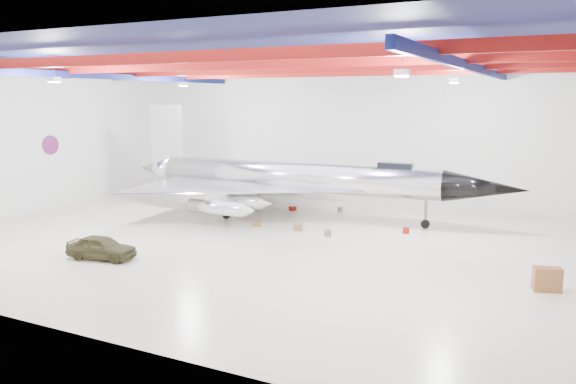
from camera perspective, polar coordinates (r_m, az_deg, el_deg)
The scene contains 16 objects.
floor at distance 34.48m, azimuth -2.72°, elevation -5.02°, with size 40.00×40.00×0.00m, color beige.
wall_back at distance 47.15m, azimuth 6.13°, elevation 5.66°, with size 40.00×40.00×0.00m, color silver.
wall_left at distance 46.60m, azimuth -24.91°, elevation 4.78°, with size 30.00×30.00×0.00m, color silver.
ceiling at distance 33.44m, azimuth -2.87°, elevation 13.54°, with size 40.00×40.00×0.00m, color #0A0F38.
ceiling_structure at distance 33.40m, azimuth -2.86°, elevation 12.38°, with size 39.50×29.50×1.08m.
wall_roundel at distance 47.87m, azimuth -22.97°, elevation 4.42°, with size 1.50×1.50×0.10m, color #B21414.
jet_aircraft at distance 41.02m, azimuth 0.58°, elevation 1.14°, with size 29.74×17.76×8.11m.
jeep at distance 32.26m, azimuth -18.42°, elevation -5.34°, with size 1.54×3.82×1.30m, color #39361C.
desk at distance 28.26m, azimuth 24.83°, elevation -8.06°, with size 1.21×0.60×1.11m, color brown.
crate_ply at distance 38.41m, azimuth -3.12°, elevation -3.23°, with size 0.49×0.40×0.35m, color olive.
toolbox_red at distance 43.56m, azimuth 0.47°, elevation -1.68°, with size 0.49×0.39×0.34m, color maroon.
engine_drum at distance 35.71m, azimuth 4.07°, elevation -4.17°, with size 0.46×0.46×0.41m, color #59595B.
crate_small at distance 43.75m, azimuth -8.57°, elevation -1.81°, with size 0.35×0.28×0.24m, color #59595B.
tool_chest at distance 37.14m, azimuth 11.90°, elevation -3.83°, with size 0.44×0.44×0.40m, color maroon.
oil_barrel at distance 37.10m, azimuth 1.03°, elevation -3.62°, with size 0.60×0.48×0.42m, color olive.
spares_box at distance 43.40m, azimuth 5.32°, elevation -1.76°, with size 0.40×0.40×0.36m, color #59595B.
Camera 1 is at (16.21, -29.16, 8.69)m, focal length 35.00 mm.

